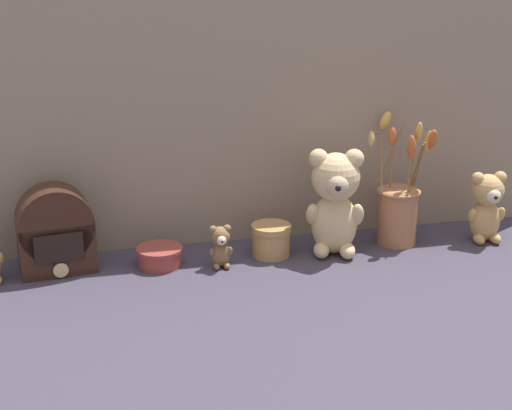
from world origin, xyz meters
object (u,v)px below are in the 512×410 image
(flower_vase, at_px, (399,207))
(decorative_tin_short, at_px, (271,240))
(vintage_radio, at_px, (56,233))
(teddy_bear_large, at_px, (335,200))
(teddy_bear_tiny, at_px, (221,246))
(teddy_bear_medium, at_px, (487,205))
(decorative_tin_tall, at_px, (160,256))

(flower_vase, distance_m, decorative_tin_short, 0.34)
(vintage_radio, bearing_deg, flower_vase, -0.61)
(teddy_bear_large, distance_m, flower_vase, 0.19)
(teddy_bear_tiny, relative_size, decorative_tin_short, 1.07)
(teddy_bear_medium, relative_size, teddy_bear_tiny, 1.77)
(teddy_bear_medium, height_order, teddy_bear_tiny, teddy_bear_medium)
(teddy_bear_tiny, bearing_deg, vintage_radio, 170.23)
(teddy_bear_large, xyz_separation_m, flower_vase, (0.18, 0.03, -0.04))
(teddy_bear_medium, height_order, decorative_tin_tall, teddy_bear_medium)
(vintage_radio, bearing_deg, decorative_tin_tall, -4.96)
(decorative_tin_short, bearing_deg, decorative_tin_tall, -179.85)
(teddy_bear_medium, height_order, decorative_tin_short, teddy_bear_medium)
(teddy_bear_medium, xyz_separation_m, decorative_tin_short, (-0.56, 0.03, -0.06))
(teddy_bear_tiny, height_order, flower_vase, flower_vase)
(teddy_bear_large, bearing_deg, teddy_bear_tiny, -175.36)
(teddy_bear_tiny, relative_size, decorative_tin_tall, 0.95)
(teddy_bear_medium, bearing_deg, teddy_bear_large, 179.18)
(teddy_bear_tiny, height_order, decorative_tin_tall, teddy_bear_tiny)
(flower_vase, relative_size, decorative_tin_tall, 2.96)
(teddy_bear_tiny, distance_m, decorative_tin_tall, 0.15)
(flower_vase, bearing_deg, teddy_bear_medium, -9.70)
(teddy_bear_medium, xyz_separation_m, flower_vase, (-0.22, 0.04, 0.00))
(teddy_bear_large, bearing_deg, teddy_bear_medium, -0.82)
(decorative_tin_short, bearing_deg, teddy_bear_large, -8.01)
(decorative_tin_tall, distance_m, decorative_tin_short, 0.27)
(decorative_tin_short, bearing_deg, teddy_bear_tiny, -161.37)
(teddy_bear_medium, distance_m, decorative_tin_tall, 0.83)
(vintage_radio, distance_m, decorative_tin_short, 0.51)
(teddy_bear_tiny, relative_size, vintage_radio, 0.50)
(flower_vase, bearing_deg, vintage_radio, 179.39)
(teddy_bear_tiny, bearing_deg, flower_vase, 6.79)
(teddy_bear_large, xyz_separation_m, decorative_tin_short, (-0.15, 0.02, -0.10))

